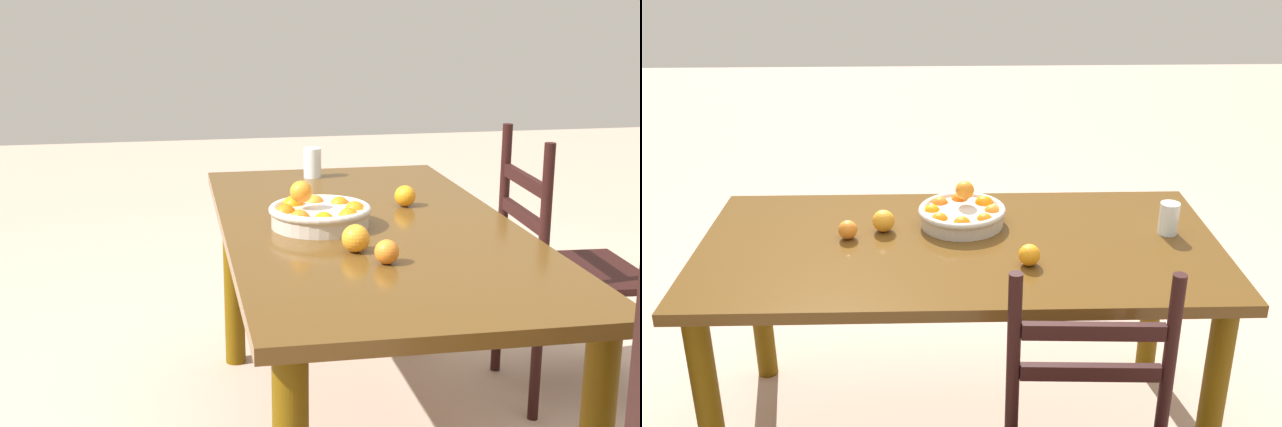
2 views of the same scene
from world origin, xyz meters
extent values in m
cube|color=#553714|center=(0.00, 0.00, 0.72)|extent=(1.70, 0.86, 0.04)
cylinder|color=#5D3F05|center=(-0.77, -0.35, 0.35)|extent=(0.08, 0.08, 0.70)
cylinder|color=#5D3F05|center=(-0.77, 0.35, 0.35)|extent=(0.08, 0.08, 0.70)
cube|color=black|center=(-0.31, 0.81, 0.45)|extent=(0.47, 0.47, 0.03)
cylinder|color=black|center=(-0.50, 1.02, 0.22)|extent=(0.04, 0.04, 0.44)
cylinder|color=black|center=(-0.12, 0.61, 0.22)|extent=(0.04, 0.04, 0.44)
cylinder|color=black|center=(-0.52, 0.62, 0.22)|extent=(0.04, 0.04, 0.44)
cylinder|color=black|center=(-0.12, 0.61, 0.70)|extent=(0.04, 0.04, 0.49)
cylinder|color=black|center=(-0.52, 0.62, 0.70)|extent=(0.04, 0.04, 0.49)
cube|color=black|center=(-0.32, 0.61, 0.66)|extent=(0.36, 0.04, 0.04)
cube|color=black|center=(-0.32, 0.61, 0.79)|extent=(0.36, 0.04, 0.04)
cylinder|color=beige|center=(-0.01, -0.15, 0.77)|extent=(0.29, 0.29, 0.05)
torus|color=beige|center=(-0.01, -0.15, 0.79)|extent=(0.30, 0.30, 0.02)
sphere|color=orange|center=(0.09, -0.15, 0.78)|extent=(0.06, 0.06, 0.06)
sphere|color=orange|center=(0.07, -0.08, 0.78)|extent=(0.06, 0.06, 0.06)
sphere|color=orange|center=(-0.01, -0.04, 0.78)|extent=(0.06, 0.06, 0.06)
sphere|color=orange|center=(-0.09, -0.08, 0.78)|extent=(0.06, 0.06, 0.06)
sphere|color=orange|center=(-0.12, -0.15, 0.78)|extent=(0.06, 0.06, 0.06)
sphere|color=orange|center=(-0.09, -0.21, 0.78)|extent=(0.07, 0.07, 0.07)
sphere|color=orange|center=(-0.01, -0.25, 0.78)|extent=(0.06, 0.06, 0.06)
sphere|color=orange|center=(0.06, -0.22, 0.78)|extent=(0.06, 0.06, 0.06)
sphere|color=orange|center=(-0.02, -0.20, 0.85)|extent=(0.07, 0.07, 0.07)
sphere|color=orange|center=(0.37, -0.04, 0.77)|extent=(0.06, 0.06, 0.06)
sphere|color=orange|center=(0.25, -0.10, 0.78)|extent=(0.07, 0.07, 0.07)
sphere|color=orange|center=(-0.21, 0.16, 0.78)|extent=(0.07, 0.07, 0.07)
cylinder|color=silver|center=(-0.70, -0.05, 0.80)|extent=(0.07, 0.07, 0.11)
camera|label=1|loc=(2.44, -0.58, 1.42)|focal=49.46mm
camera|label=2|loc=(0.06, 2.23, 1.81)|focal=42.42mm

